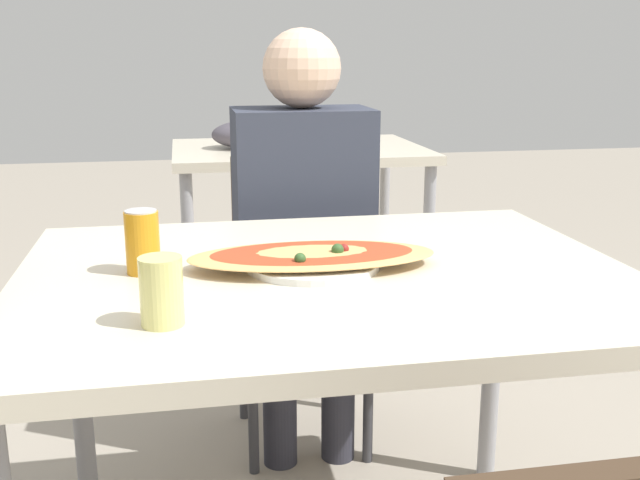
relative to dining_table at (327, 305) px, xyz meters
The scene contains 7 objects.
dining_table is the anchor object (origin of this frame).
chair_far_seated 0.82m from the dining_table, 85.32° to the left, with size 0.40×0.40×0.88m.
person_seated 0.69m from the dining_table, 84.57° to the left, with size 0.39×0.27×1.26m.
pizza_main 0.10m from the dining_table, 133.22° to the left, with size 0.51×0.27×0.05m.
soda_can 0.38m from the dining_table, behind, with size 0.07×0.07×0.12m.
drink_glass 0.42m from the dining_table, 141.64° to the right, with size 0.07×0.07×0.11m.
background_table 1.89m from the dining_table, 83.95° to the left, with size 1.10×0.80×0.90m.
Camera 1 is at (-0.27, -1.39, 1.21)m, focal length 42.00 mm.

